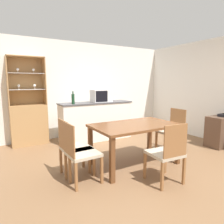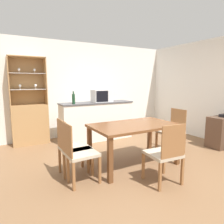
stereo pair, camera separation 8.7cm
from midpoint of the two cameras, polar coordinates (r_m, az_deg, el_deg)
ground_plane at (r=3.70m, az=9.00°, el=-15.27°), size 18.00×18.00×0.00m
wall_back at (r=5.69m, az=-7.34°, el=6.37°), size 6.80×0.06×2.55m
wall_right at (r=5.55m, az=28.86°, el=5.32°), size 0.06×4.60×2.55m
kitchen_counter at (r=5.18m, az=-3.86°, el=-2.54°), size 1.88×0.53×0.98m
display_cabinet at (r=5.17m, az=-21.96°, el=-1.77°), size 0.81×0.39×2.06m
dining_table at (r=3.60m, az=6.96°, el=-4.96°), size 1.51×0.90×0.74m
dining_chair_side_left_far at (r=3.28m, az=-10.51°, el=-9.88°), size 0.46×0.46×0.92m
dining_chair_side_right_far at (r=4.46m, az=17.39°, el=-5.16°), size 0.45×0.45×0.92m
dining_chair_side_left_near at (r=3.04m, az=-8.84°, el=-11.36°), size 0.46×0.46×0.92m
dining_chair_head_near at (r=3.08m, az=15.70°, el=-11.32°), size 0.47×0.47×0.92m
microwave at (r=5.14m, az=-2.40°, el=4.64°), size 0.50×0.33×0.31m
wine_bottle at (r=4.74m, az=-10.42°, el=3.76°), size 0.07×0.07×0.30m
side_cabinet at (r=5.24m, az=29.04°, el=-5.03°), size 0.57×0.40×0.71m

